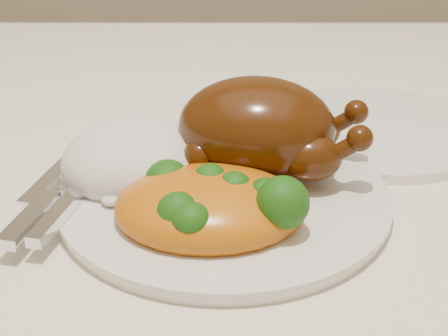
{
  "coord_description": "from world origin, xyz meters",
  "views": [
    {
      "loc": [
        0.03,
        -0.52,
        1.03
      ],
      "look_at": [
        0.03,
        -0.07,
        0.8
      ],
      "focal_mm": 50.0,
      "sensor_mm": 36.0,
      "label": 1
    }
  ],
  "objects_px": {
    "dinner_plate": "(224,196)",
    "side_plate": "(374,129)",
    "dining_table": "(196,253)",
    "roast_chicken": "(261,128)"
  },
  "relations": [
    {
      "from": "dinner_plate",
      "to": "side_plate",
      "type": "xyz_separation_m",
      "value": [
        0.15,
        0.14,
        -0.0
      ]
    },
    {
      "from": "dinner_plate",
      "to": "side_plate",
      "type": "bearing_deg",
      "value": 42.15
    },
    {
      "from": "dinner_plate",
      "to": "roast_chicken",
      "type": "relative_size",
      "value": 1.58
    },
    {
      "from": "dining_table",
      "to": "dinner_plate",
      "type": "bearing_deg",
      "value": -68.27
    },
    {
      "from": "dining_table",
      "to": "side_plate",
      "type": "distance_m",
      "value": 0.22
    },
    {
      "from": "dinner_plate",
      "to": "side_plate",
      "type": "height_order",
      "value": "dinner_plate"
    },
    {
      "from": "dining_table",
      "to": "dinner_plate",
      "type": "distance_m",
      "value": 0.13
    },
    {
      "from": "dining_table",
      "to": "side_plate",
      "type": "relative_size",
      "value": 7.22
    },
    {
      "from": "side_plate",
      "to": "roast_chicken",
      "type": "height_order",
      "value": "roast_chicken"
    },
    {
      "from": "side_plate",
      "to": "roast_chicken",
      "type": "xyz_separation_m",
      "value": [
        -0.12,
        -0.11,
        0.05
      ]
    }
  ]
}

